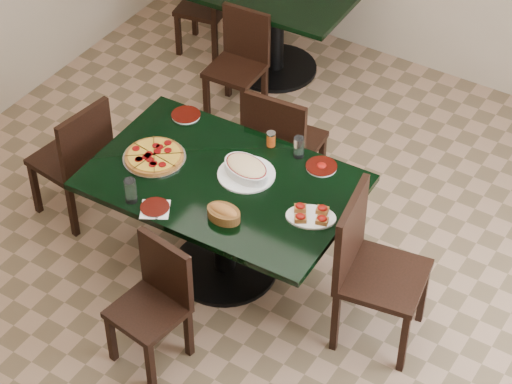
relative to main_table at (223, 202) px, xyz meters
The scene contains 20 objects.
floor 0.59m from the main_table, ahead, with size 5.50×5.50×0.00m, color #8F6D52.
main_table is the anchor object (origin of this frame).
back_table 2.25m from the main_table, 113.16° to the left, with size 1.26×0.94×0.75m.
chair_far 0.76m from the main_table, 93.34° to the left, with size 0.46×0.46×0.91m.
chair_near 0.75m from the main_table, 87.16° to the right, with size 0.42×0.42×0.80m.
chair_right 0.97m from the main_table, ahead, with size 0.54×0.54×1.00m.
chair_left 1.09m from the main_table, behind, with size 0.47×0.47×0.90m.
back_chair_near 1.72m from the main_table, 119.39° to the left, with size 0.40×0.40×0.81m.
back_chair_left 2.51m from the main_table, 125.61° to the left, with size 0.44×0.44×0.82m.
pepperoni_pizza 0.50m from the main_table, behind, with size 0.38×0.38×0.04m.
lasagna_casserole 0.27m from the main_table, 48.00° to the left, with size 0.35×0.34×0.09m.
bread_basket 0.40m from the main_table, 55.14° to the right, with size 0.21×0.14×0.09m.
bruschetta_platter 0.64m from the main_table, ahead, with size 0.34×0.29×0.05m.
side_plate_near 0.49m from the main_table, 114.14° to the right, with size 0.17×0.17×0.02m.
side_plate_far_r 0.63m from the main_table, 42.59° to the left, with size 0.19×0.19×0.03m.
side_plate_far_l 0.69m from the main_table, 143.95° to the left, with size 0.19×0.19×0.02m.
napkin_setting 0.49m from the main_table, 112.95° to the right, with size 0.22×0.22×0.01m.
water_glass_a 0.56m from the main_table, 57.59° to the left, with size 0.06×0.06×0.14m, color white.
water_glass_b 0.61m from the main_table, 128.29° to the right, with size 0.07×0.07×0.15m, color white.
pepper_shaker 0.49m from the main_table, 80.17° to the left, with size 0.06×0.06×0.10m.
Camera 1 is at (2.36, -3.64, 4.58)m, focal length 70.00 mm.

